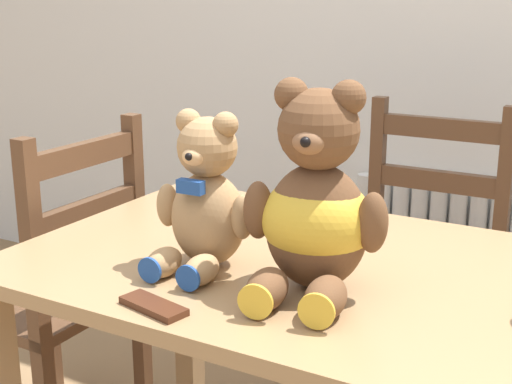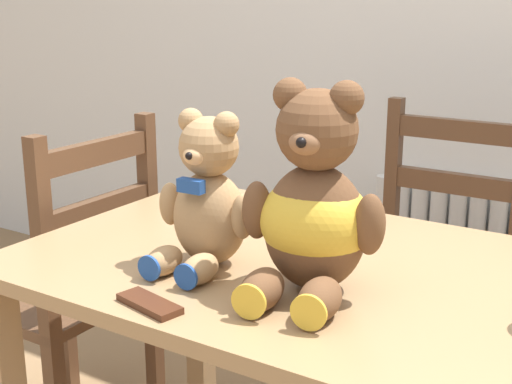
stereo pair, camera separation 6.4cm
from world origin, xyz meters
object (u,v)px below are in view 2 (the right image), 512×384
wooden_chair_behind (431,286)px  wooden_chair_side (69,292)px  teddy_bear_left (207,200)px  chocolate_bar (149,304)px  teddy_bear_right (314,209)px

wooden_chair_behind → wooden_chair_side: 1.02m
wooden_chair_behind → teddy_bear_left: 0.94m
chocolate_bar → wooden_chair_behind: bearing=81.9°
wooden_chair_behind → wooden_chair_side: wooden_chair_behind is taller
teddy_bear_right → wooden_chair_behind: bearing=-95.7°
teddy_bear_right → chocolate_bar: bearing=38.9°
teddy_bear_right → chocolate_bar: size_ratio=2.95×
wooden_chair_side → teddy_bear_right: teddy_bear_right is taller
wooden_chair_behind → teddy_bear_left: bearing=77.6°
teddy_bear_left → wooden_chair_side: bearing=-21.0°
teddy_bear_left → chocolate_bar: bearing=97.3°
wooden_chair_side → chocolate_bar: (0.68, -0.43, 0.30)m
wooden_chair_behind → chocolate_bar: wooden_chair_behind is taller
teddy_bear_left → chocolate_bar: (0.03, -0.21, -0.12)m
wooden_chair_behind → teddy_bear_left: (-0.18, -0.82, 0.43)m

